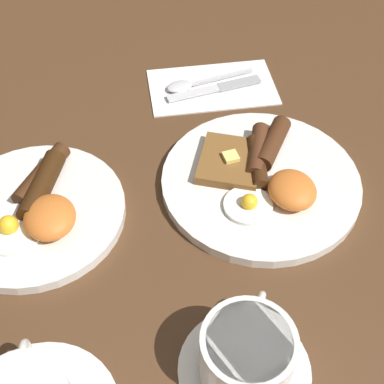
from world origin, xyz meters
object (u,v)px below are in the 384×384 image
object	(u,v)px
breakfast_plate_near	(261,178)
teacup_near	(247,356)
breakfast_plate_far	(36,210)
spoon	(190,84)
knife	(220,87)

from	to	relation	value
breakfast_plate_near	teacup_near	xyz separation A→B (m)	(-0.25, 0.10, 0.02)
breakfast_plate_near	breakfast_plate_far	xyz separation A→B (m)	(0.01, 0.30, 0.00)
breakfast_plate_near	teacup_near	bearing A→B (deg)	158.49
breakfast_plate_near	spoon	bearing A→B (deg)	11.66
breakfast_plate_near	teacup_near	world-z (taller)	teacup_near
knife	breakfast_plate_near	bearing A→B (deg)	84.20
knife	spoon	xyz separation A→B (m)	(0.02, 0.05, 0.00)
breakfast_plate_near	spoon	size ratio (longest dim) A/B	1.78
teacup_near	spoon	world-z (taller)	teacup_near
breakfast_plate_far	spoon	size ratio (longest dim) A/B	1.55
breakfast_plate_near	breakfast_plate_far	distance (m)	0.30
knife	spoon	distance (m)	0.05
breakfast_plate_near	teacup_near	distance (m)	0.27
breakfast_plate_near	knife	size ratio (longest dim) A/B	1.70
spoon	knife	bearing A→B (deg)	150.88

